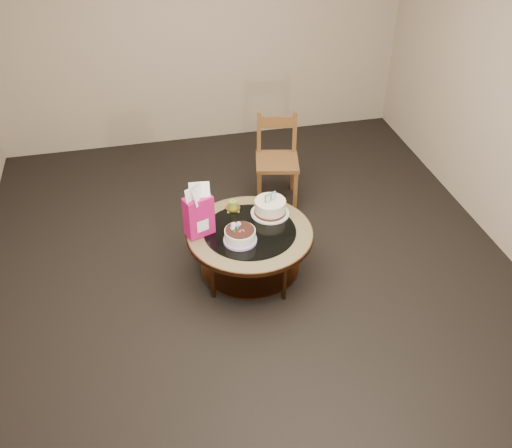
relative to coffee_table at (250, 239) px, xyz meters
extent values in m
plane|color=black|center=(0.00, 0.00, -0.38)|extent=(5.00, 5.00, 0.00)
cube|color=tan|center=(0.00, 2.50, 0.92)|extent=(4.50, 0.02, 2.60)
cylinder|color=#542E18|center=(0.35, 0.20, -0.17)|extent=(0.04, 0.04, 0.42)
cylinder|color=#542E18|center=(-0.20, 0.35, -0.17)|extent=(0.04, 0.04, 0.42)
cylinder|color=#542E18|center=(-0.35, -0.20, -0.17)|extent=(0.04, 0.04, 0.42)
cylinder|color=#542E18|center=(0.20, -0.35, -0.17)|extent=(0.04, 0.04, 0.42)
cylinder|color=#542E18|center=(0.00, 0.00, -0.28)|extent=(0.82, 0.82, 0.02)
cylinder|color=#542E18|center=(0.00, 0.00, 0.05)|extent=(1.02, 1.02, 0.04)
cylinder|color=#917D50|center=(0.00, 0.00, 0.07)|extent=(1.00, 1.00, 0.01)
cylinder|color=black|center=(0.00, 0.00, 0.08)|extent=(0.74, 0.74, 0.01)
cylinder|color=#B597D6|center=(-0.10, -0.11, 0.09)|extent=(0.26, 0.26, 0.02)
cylinder|color=white|center=(-0.10, -0.11, 0.13)|extent=(0.24, 0.24, 0.11)
cylinder|color=black|center=(-0.10, -0.11, 0.19)|extent=(0.23, 0.23, 0.01)
sphere|color=#B597D6|center=(-0.14, -0.07, 0.21)|extent=(0.05, 0.05, 0.05)
sphere|color=#B597D6|center=(-0.10, -0.06, 0.21)|extent=(0.04, 0.04, 0.04)
sphere|color=#B597D6|center=(-0.16, -0.10, 0.20)|extent=(0.04, 0.04, 0.04)
cone|color=#217B34|center=(-0.11, -0.09, 0.20)|extent=(0.02, 0.03, 0.02)
cone|color=#217B34|center=(-0.17, -0.07, 0.20)|extent=(0.04, 0.03, 0.02)
cone|color=#217B34|center=(-0.08, -0.05, 0.20)|extent=(0.04, 0.03, 0.02)
cone|color=#217B34|center=(-0.15, -0.13, 0.20)|extent=(0.04, 0.03, 0.02)
cylinder|color=silver|center=(0.21, 0.19, 0.09)|extent=(0.32, 0.32, 0.01)
cylinder|color=#432213|center=(0.21, 0.19, 0.10)|extent=(0.26, 0.26, 0.02)
cylinder|color=white|center=(0.21, 0.19, 0.16)|extent=(0.26, 0.26, 0.10)
cube|color=green|center=(0.19, 0.18, 0.25)|extent=(0.05, 0.03, 0.07)
cube|color=white|center=(0.19, 0.18, 0.25)|extent=(0.04, 0.03, 0.06)
cube|color=#4186E0|center=(0.24, 0.20, 0.25)|extent=(0.05, 0.03, 0.07)
cube|color=white|center=(0.24, 0.20, 0.25)|extent=(0.04, 0.03, 0.06)
cube|color=#C01255|center=(-0.39, 0.06, 0.25)|extent=(0.25, 0.19, 0.34)
cube|color=white|center=(-0.39, 0.06, 0.19)|extent=(0.14, 0.15, 0.10)
cube|color=#C9B452|center=(-0.08, 0.32, 0.08)|extent=(0.12, 0.12, 0.01)
cylinder|color=gold|center=(-0.08, 0.32, 0.09)|extent=(0.12, 0.12, 0.01)
cylinder|color=olive|center=(-0.08, 0.32, 0.13)|extent=(0.06, 0.06, 0.06)
cylinder|color=black|center=(-0.08, 0.32, 0.17)|extent=(0.00, 0.00, 0.01)
cube|color=brown|center=(0.49, 1.04, 0.05)|extent=(0.48, 0.48, 0.04)
cube|color=brown|center=(0.29, 0.91, -0.16)|extent=(0.05, 0.05, 0.43)
cube|color=brown|center=(0.63, 0.84, -0.16)|extent=(0.05, 0.05, 0.43)
cube|color=brown|center=(0.36, 1.24, -0.16)|extent=(0.05, 0.05, 0.43)
cube|color=brown|center=(0.70, 1.17, -0.16)|extent=(0.05, 0.05, 0.43)
cube|color=brown|center=(0.36, 1.24, 0.27)|extent=(0.05, 0.05, 0.44)
cube|color=brown|center=(0.70, 1.17, 0.27)|extent=(0.05, 0.05, 0.44)
cube|color=brown|center=(0.53, 1.21, 0.39)|extent=(0.34, 0.10, 0.11)
camera|label=1|loc=(-0.75, -3.52, 2.84)|focal=40.00mm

